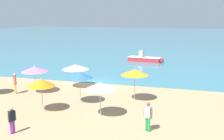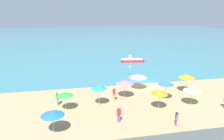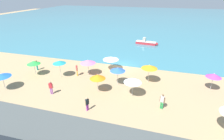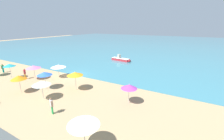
{
  "view_description": "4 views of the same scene",
  "coord_description": "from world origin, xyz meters",
  "views": [
    {
      "loc": [
        8.92,
        -25.84,
        6.88
      ],
      "look_at": [
        1.65,
        -0.42,
        1.54
      ],
      "focal_mm": 45.0,
      "sensor_mm": 36.0,
      "label": 1
    },
    {
      "loc": [
        -11.04,
        -30.61,
        11.32
      ],
      "look_at": [
        -4.3,
        2.76,
        1.7
      ],
      "focal_mm": 35.0,
      "sensor_mm": 36.0,
      "label": 2
    },
    {
      "loc": [
        5.84,
        -26.48,
        11.66
      ],
      "look_at": [
        -0.27,
        -5.4,
        1.57
      ],
      "focal_mm": 28.0,
      "sensor_mm": 36.0,
      "label": 3
    },
    {
      "loc": [
        18.4,
        -18.83,
        8.65
      ],
      "look_at": [
        6.24,
        2.82,
        1.13
      ],
      "focal_mm": 24.0,
      "sensor_mm": 36.0,
      "label": 4
    }
  ],
  "objects": [
    {
      "name": "beach_umbrella_9",
      "position": [
        -12.8,
        -11.62,
        1.97
      ],
      "size": [
        2.19,
        2.19,
        2.22
      ],
      "color": "#B2B2B7",
      "rests_on": "ground_plane"
    },
    {
      "name": "skiff_nearshore",
      "position": [
        2.42,
        13.98,
        0.45
      ],
      "size": [
        5.16,
        1.92,
        1.54
      ],
      "color": "red",
      "rests_on": "sea"
    },
    {
      "name": "sea",
      "position": [
        0.0,
        55.0,
        0.03
      ],
      "size": [
        150.0,
        110.0,
        0.05
      ],
      "primitive_type": "cube",
      "color": "teal",
      "rests_on": "ground_plane"
    },
    {
      "name": "bather_0",
      "position": [
        -5.66,
        -5.44,
        1.02
      ],
      "size": [
        0.39,
        0.48,
        1.81
      ],
      "color": "gold",
      "rests_on": "ground_plane"
    },
    {
      "name": "beach_umbrella_10",
      "position": [
        4.71,
        -4.62,
        2.34
      ],
      "size": [
        2.16,
        2.16,
        2.65
      ],
      "color": "#B2B2B7",
      "rests_on": "ground_plane"
    },
    {
      "name": "beach_umbrella_3",
      "position": [
        -11.7,
        -7.05,
        2.04
      ],
      "size": [
        1.9,
        1.9,
        2.35
      ],
      "color": "#B2B2B7",
      "rests_on": "ground_plane"
    },
    {
      "name": "bather_1",
      "position": [
        -12.68,
        -5.39,
        0.93
      ],
      "size": [
        0.32,
        0.55,
        1.67
      ],
      "color": "teal",
      "rests_on": "ground_plane"
    },
    {
      "name": "beach_umbrella_5",
      "position": [
        0.8,
        -6.41,
        2.26
      ],
      "size": [
        2.01,
        2.01,
        2.56
      ],
      "color": "#B2B2B7",
      "rests_on": "ground_plane"
    },
    {
      "name": "beach_umbrella_1",
      "position": [
        -7.75,
        -6.52,
        2.34
      ],
      "size": [
        1.87,
        1.87,
        2.61
      ],
      "color": "#B2B2B7",
      "rests_on": "ground_plane"
    },
    {
      "name": "bather_2",
      "position": [
        -6.36,
        -10.97,
        0.99
      ],
      "size": [
        0.55,
        0.32,
        1.77
      ],
      "color": "#9A52AD",
      "rests_on": "ground_plane"
    },
    {
      "name": "beach_umbrella_2",
      "position": [
        -4.13,
        -4.73,
        2.12
      ],
      "size": [
        2.27,
        2.27,
        2.42
      ],
      "color": "#B2B2B7",
      "rests_on": "ground_plane"
    },
    {
      "name": "bather_4",
      "position": [
        -0.86,
        -12.7,
        0.91
      ],
      "size": [
        0.34,
        0.54,
        1.63
      ],
      "color": "purple",
      "rests_on": "ground_plane"
    },
    {
      "name": "beach_umbrella_0",
      "position": [
        3.18,
        -8.65,
        2.12
      ],
      "size": [
        2.11,
        2.11,
        2.44
      ],
      "color": "#B2B2B7",
      "rests_on": "ground_plane"
    },
    {
      "name": "ground_plane",
      "position": [
        0.0,
        0.0,
        0.0
      ],
      "size": [
        160.0,
        160.0,
        0.0
      ],
      "primitive_type": "plane",
      "color": "tan"
    },
    {
      "name": "beach_umbrella_6",
      "position": [
        -1.44,
        -2.06,
        1.97
      ],
      "size": [
        2.47,
        2.47,
        2.27
      ],
      "color": "#B2B2B7",
      "rests_on": "ground_plane"
    },
    {
      "name": "beach_umbrella_8",
      "position": [
        -1.09,
        -8.86,
        2.12
      ],
      "size": [
        1.93,
        1.93,
        2.46
      ],
      "color": "#B2B2B7",
      "rests_on": "ground_plane"
    }
  ]
}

